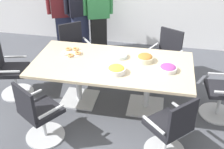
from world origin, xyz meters
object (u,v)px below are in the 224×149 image
office_chair_1 (74,51)px  person_standing_0 (62,12)px  office_chair_2 (10,73)px  office_chair_4 (170,130)px  snack_bowl_candy_mix (168,68)px  plate_stack (120,56)px  office_chair_0 (165,58)px  conference_table (112,70)px  snack_bowl_chips_yellow (116,69)px  office_chair_3 (38,115)px  donut_platter (72,52)px  person_standing_1 (79,11)px  snack_bowl_pretzels (145,58)px  person_standing_2 (98,14)px

office_chair_1 → person_standing_0: person_standing_0 is taller
office_chair_2 → office_chair_4: bearing=58.0°
snack_bowl_candy_mix → plate_stack: (-0.75, 0.27, -0.02)m
office_chair_0 → office_chair_2: 2.70m
office_chair_1 → conference_table: bearing=96.1°
snack_bowl_candy_mix → snack_bowl_chips_yellow: bearing=-164.5°
office_chair_2 → office_chair_3: 1.29m
office_chair_4 → person_standing_0: size_ratio=0.53×
plate_stack → snack_bowl_chips_yellow: bearing=-85.9°
office_chair_4 → donut_platter: (-1.61, 1.11, 0.36)m
snack_bowl_chips_yellow → office_chair_3: bearing=-142.0°
office_chair_2 → plate_stack: office_chair_2 is taller
person_standing_1 → snack_bowl_pretzels: 2.11m
snack_bowl_candy_mix → donut_platter: (-1.52, 0.25, -0.02)m
conference_table → plate_stack: size_ratio=10.08×
person_standing_2 → donut_platter: (-0.07, -1.54, -0.11)m
office_chair_4 → person_standing_1: person_standing_1 is taller
office_chair_3 → person_standing_0: bearing=135.1°
snack_bowl_candy_mix → snack_bowl_pretzels: bearing=147.2°
plate_stack → person_standing_2: bearing=114.9°
office_chair_2 → person_standing_0: (0.34, 1.70, 0.48)m
plate_stack → office_chair_1: bearing=143.9°
person_standing_0 → snack_bowl_chips_yellow: 2.42m
office_chair_1 → snack_bowl_pretzels: size_ratio=3.61×
conference_table → office_chair_4: bearing=-45.3°
office_chair_2 → donut_platter: office_chair_2 is taller
person_standing_0 → plate_stack: person_standing_0 is taller
snack_bowl_pretzels → donut_platter: (-1.17, 0.03, -0.03)m
office_chair_3 → person_standing_2: person_standing_2 is taller
office_chair_4 → donut_platter: bearing=100.3°
conference_table → person_standing_1: person_standing_1 is taller
office_chair_3 → person_standing_2: bearing=119.3°
office_chair_4 → person_standing_2: size_ratio=0.54×
office_chair_4 → snack_bowl_candy_mix: office_chair_4 is taller
office_chair_4 → person_standing_2: person_standing_2 is taller
conference_table → office_chair_2: (-1.70, -0.05, -0.22)m
office_chair_3 → snack_bowl_chips_yellow: office_chair_3 is taller
conference_table → office_chair_2: office_chair_2 is taller
snack_bowl_candy_mix → person_standing_2: bearing=129.0°
office_chair_0 → snack_bowl_candy_mix: (0.03, -1.04, 0.39)m
plate_stack → donut_platter: bearing=-178.4°
office_chair_4 → snack_bowl_pretzels: 1.24m
snack_bowl_chips_yellow → donut_platter: bearing=151.0°
snack_bowl_candy_mix → plate_stack: 0.80m
office_chair_4 → snack_bowl_pretzels: office_chair_4 is taller
person_standing_2 → donut_platter: size_ratio=5.14×
person_standing_1 → donut_platter: bearing=63.0°
conference_table → office_chair_1: (-0.91, 0.93, -0.22)m
office_chair_4 → plate_stack: size_ratio=3.82×
office_chair_3 → snack_bowl_candy_mix: 1.90m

